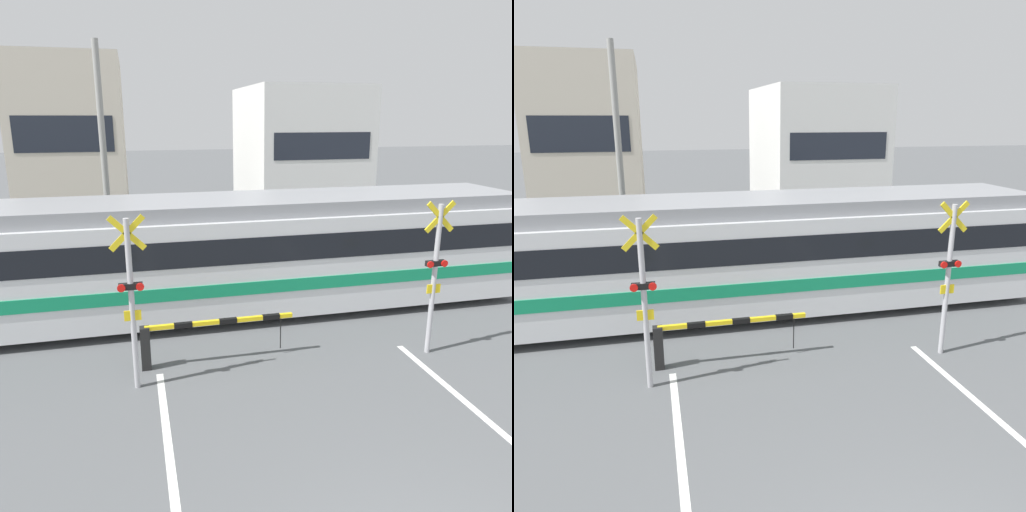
% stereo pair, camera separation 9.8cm
% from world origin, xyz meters
% --- Properties ---
extents(rail_track_near, '(50.00, 0.10, 0.08)m').
position_xyz_m(rail_track_near, '(0.00, 8.85, 0.04)').
color(rail_track_near, gray).
rests_on(rail_track_near, ground_plane).
extents(rail_track_far, '(50.00, 0.10, 0.08)m').
position_xyz_m(rail_track_far, '(0.00, 10.29, 0.04)').
color(rail_track_far, gray).
rests_on(rail_track_far, ground_plane).
extents(commuter_train, '(19.89, 2.98, 3.11)m').
position_xyz_m(commuter_train, '(-2.45, 9.57, 1.67)').
color(commuter_train, silver).
rests_on(commuter_train, ground_plane).
extents(crossing_barrier_near, '(3.30, 0.20, 0.97)m').
position_xyz_m(crossing_barrier_near, '(-2.16, 6.70, 0.70)').
color(crossing_barrier_near, black).
rests_on(crossing_barrier_near, ground_plane).
extents(crossing_barrier_far, '(3.30, 0.20, 0.97)m').
position_xyz_m(crossing_barrier_far, '(2.16, 12.41, 0.70)').
color(crossing_barrier_far, black).
rests_on(crossing_barrier_far, ground_plane).
extents(crossing_signal_left, '(0.68, 0.15, 3.46)m').
position_xyz_m(crossing_signal_left, '(-3.20, 5.99, 1.91)').
color(crossing_signal_left, '#B2B2B7').
rests_on(crossing_signal_left, ground_plane).
extents(crossing_signal_right, '(0.68, 0.15, 3.46)m').
position_xyz_m(crossing_signal_right, '(3.20, 5.99, 1.91)').
color(crossing_signal_right, '#B2B2B7').
rests_on(crossing_signal_right, ground_plane).
extents(pedestrian, '(0.38, 0.22, 1.72)m').
position_xyz_m(pedestrian, '(-0.59, 16.15, 0.99)').
color(pedestrian, brown).
rests_on(pedestrian, ground_plane).
extents(building_left_of_street, '(5.12, 7.93, 8.02)m').
position_xyz_m(building_left_of_street, '(-5.91, 25.12, 4.01)').
color(building_left_of_street, beige).
rests_on(building_left_of_street, ground_plane).
extents(building_right_of_street, '(6.15, 7.93, 6.78)m').
position_xyz_m(building_right_of_street, '(6.43, 25.12, 3.39)').
color(building_right_of_street, white).
rests_on(building_right_of_street, ground_plane).
extents(utility_pole_streetside, '(0.22, 0.22, 7.59)m').
position_xyz_m(utility_pole_streetside, '(-3.95, 14.91, 3.79)').
color(utility_pole_streetside, gray).
rests_on(utility_pole_streetside, ground_plane).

